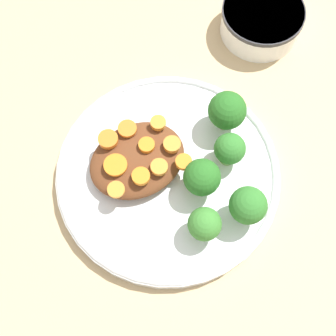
{
  "coord_description": "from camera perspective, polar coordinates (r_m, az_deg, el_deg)",
  "views": [
    {
      "loc": [
        -0.17,
        0.1,
        0.53
      ],
      "look_at": [
        0.0,
        0.0,
        0.03
      ],
      "focal_mm": 50.0,
      "sensor_mm": 36.0,
      "label": 1
    }
  ],
  "objects": [
    {
      "name": "carrot_slice_7",
      "position": [
        0.54,
        -4.99,
        4.8
      ],
      "size": [
        0.02,
        0.02,
        0.0
      ],
      "primitive_type": "cylinder",
      "color": "orange",
      "rests_on": "stew_mound"
    },
    {
      "name": "carrot_slice_5",
      "position": [
        0.52,
        -6.36,
        -2.61
      ],
      "size": [
        0.02,
        0.02,
        0.0
      ],
      "primitive_type": "cylinder",
      "color": "orange",
      "rests_on": "stew_mound"
    },
    {
      "name": "carrot_slice_8",
      "position": [
        0.53,
        0.49,
        2.9
      ],
      "size": [
        0.02,
        0.02,
        0.01
      ],
      "primitive_type": "cylinder",
      "color": "orange",
      "rests_on": "stew_mound"
    },
    {
      "name": "carrot_slice_9",
      "position": [
        0.54,
        -1.21,
        5.52
      ],
      "size": [
        0.02,
        0.02,
        0.01
      ],
      "primitive_type": "cylinder",
      "color": "orange",
      "rests_on": "stew_mound"
    },
    {
      "name": "plate",
      "position": [
        0.56,
        0.0,
        -0.78
      ],
      "size": [
        0.27,
        0.27,
        0.02
      ],
      "color": "white",
      "rests_on": "ground_plane"
    },
    {
      "name": "carrot_slice_6",
      "position": [
        0.52,
        -3.18,
        -1.26
      ],
      "size": [
        0.02,
        0.02,
        0.01
      ],
      "primitive_type": "cylinder",
      "color": "orange",
      "rests_on": "stew_mound"
    },
    {
      "name": "dip_bowl",
      "position": [
        0.67,
        11.33,
        17.36
      ],
      "size": [
        0.11,
        0.11,
        0.04
      ],
      "color": "white",
      "rests_on": "ground_plane"
    },
    {
      "name": "broccoli_floret_1",
      "position": [
        0.52,
        4.15,
        -1.21
      ],
      "size": [
        0.04,
        0.04,
        0.05
      ],
      "color": "#759E51",
      "rests_on": "plate"
    },
    {
      "name": "carrot_slice_4",
      "position": [
        0.52,
        1.93,
        0.75
      ],
      "size": [
        0.02,
        0.02,
        0.01
      ],
      "primitive_type": "cylinder",
      "color": "orange",
      "rests_on": "stew_mound"
    },
    {
      "name": "broccoli_floret_4",
      "position": [
        0.55,
        7.21,
        6.91
      ],
      "size": [
        0.05,
        0.05,
        0.06
      ],
      "color": "#7FA85B",
      "rests_on": "plate"
    },
    {
      "name": "carrot_slice_0",
      "position": [
        0.53,
        -2.62,
        2.81
      ],
      "size": [
        0.02,
        0.02,
        0.01
      ],
      "primitive_type": "cylinder",
      "color": "orange",
      "rests_on": "stew_mound"
    },
    {
      "name": "broccoli_floret_3",
      "position": [
        0.51,
        9.71,
        -4.57
      ],
      "size": [
        0.04,
        0.04,
        0.06
      ],
      "color": "#759E51",
      "rests_on": "plate"
    },
    {
      "name": "broccoli_floret_0",
      "position": [
        0.54,
        7.52,
        2.25
      ],
      "size": [
        0.04,
        0.04,
        0.05
      ],
      "color": "#7FA85B",
      "rests_on": "plate"
    },
    {
      "name": "carrot_slice_1",
      "position": [
        0.52,
        -1.19,
        0.31
      ],
      "size": [
        0.02,
        0.02,
        0.01
      ],
      "primitive_type": "cylinder",
      "color": "orange",
      "rests_on": "stew_mound"
    },
    {
      "name": "broccoli_floret_2",
      "position": [
        0.51,
        4.04,
        -7.11
      ],
      "size": [
        0.04,
        0.04,
        0.05
      ],
      "color": "#7FA85B",
      "rests_on": "plate"
    },
    {
      "name": "stew_mound",
      "position": [
        0.54,
        -3.77,
        0.99
      ],
      "size": [
        0.09,
        0.11,
        0.03
      ],
      "primitive_type": "ellipsoid",
      "color": "brown",
      "rests_on": "plate"
    },
    {
      "name": "carrot_slice_2",
      "position": [
        0.54,
        -7.31,
        3.5
      ],
      "size": [
        0.02,
        0.02,
        0.01
      ],
      "primitive_type": "cylinder",
      "color": "orange",
      "rests_on": "stew_mound"
    },
    {
      "name": "ground_plane",
      "position": [
        0.57,
        0.0,
        -1.19
      ],
      "size": [
        4.0,
        4.0,
        0.0
      ],
      "primitive_type": "plane",
      "color": "tan"
    },
    {
      "name": "carrot_slice_3",
      "position": [
        0.53,
        -6.42,
        0.36
      ],
      "size": [
        0.03,
        0.03,
        0.0
      ],
      "primitive_type": "cylinder",
      "color": "orange",
      "rests_on": "stew_mound"
    }
  ]
}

